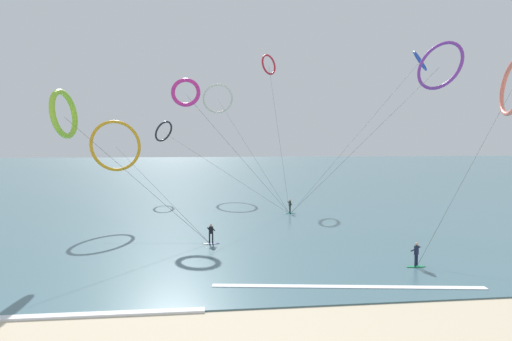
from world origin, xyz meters
name	(u,v)px	position (x,y,z in m)	size (l,w,h in m)	color
sea_water	(224,170)	(0.00, 108.72, 0.04)	(400.00, 200.00, 0.08)	#476B75
surfer_teal	(290,207)	(5.41, 35.86, 0.82)	(1.40, 0.59, 1.70)	teal
surfer_navy	(211,235)	(-3.95, 22.37, 0.82)	(1.40, 0.66, 1.70)	navy
surfer_emerald	(416,256)	(10.02, 14.44, 0.82)	(1.40, 0.73, 1.70)	#199351
kite_charcoal	(164,131)	(-11.11, 53.48, 10.15)	(18.31, 19.63, 11.84)	black
kite_coral	(512,87)	(21.38, 20.59, 13.26)	(12.61, 8.68, 15.76)	#EA7260
kite_violet	(440,66)	(20.89, 31.07, 16.86)	(17.52, 7.71, 19.59)	purple
kite_ivory	(218,99)	(-2.57, 61.52, 16.09)	(10.76, 27.10, 18.64)	silver
kite_crimson	(269,65)	(5.83, 57.06, 21.33)	(3.17, 22.79, 23.13)	red
kite_lime	(64,114)	(-15.49, 22.56, 10.83)	(12.30, 4.05, 12.83)	#8CC62D
kite_magenta	(186,93)	(-6.61, 34.92, 14.06)	(13.70, 1.51, 15.73)	#CC288E
kite_amber	(116,146)	(-13.98, 33.61, 8.19)	(12.67, 13.16, 10.96)	orange
kite_cobalt	(420,61)	(28.94, 50.75, 21.24)	(25.48, 17.13, 22.96)	#2647B7
wave_crest_near	(50,316)	(-11.87, 8.88, 0.06)	(15.17, 0.50, 0.12)	white
wave_crest_mid	(348,287)	(4.10, 11.17, 0.06)	(16.15, 0.50, 0.12)	white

